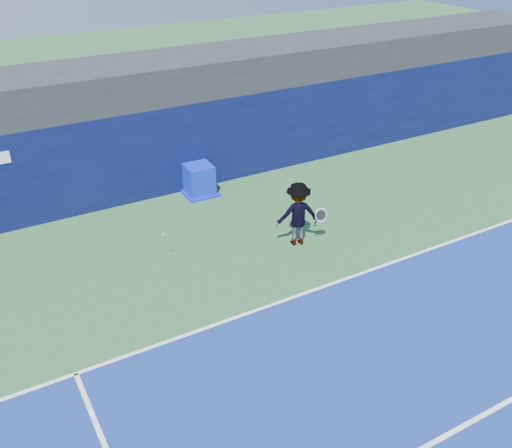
{
  "coord_description": "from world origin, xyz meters",
  "views": [
    {
      "loc": [
        -6.08,
        -6.61,
        8.61
      ],
      "look_at": [
        0.6,
        5.2,
        1.0
      ],
      "focal_mm": 40.0,
      "sensor_mm": 36.0,
      "label": 1
    }
  ],
  "objects": [
    {
      "name": "baseline",
      "position": [
        0.0,
        3.0,
        0.01
      ],
      "size": [
        24.0,
        0.1,
        0.01
      ],
      "primitive_type": "cube",
      "color": "white",
      "rests_on": "ground"
    },
    {
      "name": "tennis_player",
      "position": [
        1.96,
        5.19,
        0.96
      ],
      "size": [
        1.46,
        1.02,
        1.91
      ],
      "color": "silver",
      "rests_on": "ground"
    },
    {
      "name": "back_wall_assembly",
      "position": [
        -0.0,
        10.5,
        1.5
      ],
      "size": [
        36.0,
        1.03,
        3.0
      ],
      "color": "#0A0E3A",
      "rests_on": "ground"
    },
    {
      "name": "ground",
      "position": [
        0.0,
        0.0,
        0.0
      ],
      "size": [
        80.0,
        80.0,
        0.0
      ],
      "primitive_type": "plane",
      "color": "#295D30",
      "rests_on": "ground"
    },
    {
      "name": "tennis_ball",
      "position": [
        -1.73,
        6.15,
        0.86
      ],
      "size": [
        0.06,
        0.06,
        0.06
      ],
      "color": "#D5F61B",
      "rests_on": "ground"
    },
    {
      "name": "stadium_band",
      "position": [
        0.0,
        11.5,
        3.6
      ],
      "size": [
        36.0,
        3.0,
        1.2
      ],
      "primitive_type": "cube",
      "color": "black",
      "rests_on": "back_wall_assembly"
    },
    {
      "name": "equipment_cart",
      "position": [
        0.86,
        9.55,
        0.48
      ],
      "size": [
        1.12,
        1.12,
        1.04
      ],
      "color": "#0C1FB4",
      "rests_on": "ground"
    }
  ]
}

